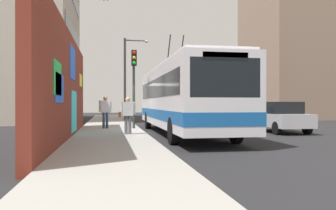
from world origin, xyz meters
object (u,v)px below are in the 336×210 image
at_px(parked_car_navy, 196,110).
at_px(pedestrian_midblock, 105,109).
at_px(pedestrian_at_curb, 128,112).
at_px(traffic_light, 134,76).
at_px(city_bus, 182,97).
at_px(parked_car_champagne, 212,111).
at_px(parked_car_black, 236,113).
at_px(street_lamp, 128,73).
at_px(parked_car_silver, 278,116).

relative_size(parked_car_navy, pedestrian_midblock, 2.71).
bearing_deg(pedestrian_at_curb, traffic_light, -8.66).
bearing_deg(city_bus, pedestrian_at_curb, 112.53).
bearing_deg(pedestrian_at_curb, parked_car_champagne, -31.16).
xyz_separation_m(parked_car_black, street_lamp, (3.88, 7.23, 3.00)).
relative_size(city_bus, pedestrian_at_curb, 7.68).
bearing_deg(pedestrian_at_curb, parked_car_black, -46.43).
xyz_separation_m(parked_car_black, pedestrian_at_curb, (-7.49, 7.88, 0.27)).
distance_m(parked_car_black, street_lamp, 8.73).
height_order(parked_car_black, pedestrian_at_curb, pedestrian_at_curb).
bearing_deg(parked_car_silver, pedestrian_at_curb, 100.85).
height_order(parked_car_silver, parked_car_navy, same).
xyz_separation_m(pedestrian_at_curb, traffic_light, (3.46, -0.53, 1.90)).
relative_size(city_bus, parked_car_black, 2.78).
relative_size(traffic_light, street_lamp, 0.67).
distance_m(parked_car_navy, pedestrian_at_curb, 19.88).
xyz_separation_m(pedestrian_midblock, street_lamp, (7.71, -1.64, 2.65)).
distance_m(pedestrian_at_curb, traffic_light, 3.98).
bearing_deg(parked_car_black, street_lamp, 61.79).
xyz_separation_m(parked_car_black, pedestrian_midblock, (-3.83, 8.87, 0.34)).
relative_size(city_bus, pedestrian_midblock, 7.23).
xyz_separation_m(parked_car_champagne, pedestrian_at_curb, (-13.03, 7.88, 0.27)).
bearing_deg(street_lamp, pedestrian_midblock, 168.01).
bearing_deg(pedestrian_midblock, parked_car_silver, -103.61).
relative_size(parked_car_navy, pedestrian_at_curb, 2.89).
relative_size(parked_car_silver, parked_car_champagne, 0.96).
bearing_deg(parked_car_champagne, parked_car_navy, 0.00).
bearing_deg(street_lamp, parked_car_black, -118.21).
bearing_deg(traffic_light, pedestrian_at_curb, 171.34).
bearing_deg(traffic_light, pedestrian_midblock, 82.48).
relative_size(parked_car_silver, traffic_light, 0.99).
bearing_deg(street_lamp, city_bus, -168.81).
height_order(parked_car_champagne, pedestrian_at_curb, pedestrian_at_curb).
relative_size(parked_car_silver, parked_car_black, 0.93).
height_order(city_bus, traffic_light, city_bus).
bearing_deg(street_lamp, pedestrian_at_curb, 176.75).
distance_m(pedestrian_at_curb, pedestrian_midblock, 3.79).
bearing_deg(parked_car_silver, city_bus, 94.39).
xyz_separation_m(parked_car_black, parked_car_navy, (10.76, -0.00, 0.00)).
distance_m(parked_car_black, traffic_light, 8.66).
xyz_separation_m(parked_car_champagne, street_lamp, (-1.66, 7.23, 3.00)).
xyz_separation_m(parked_car_silver, parked_car_black, (5.98, -0.00, 0.00)).
bearing_deg(parked_car_champagne, city_bus, 156.42).
relative_size(parked_car_silver, pedestrian_midblock, 2.42).
height_order(parked_car_champagne, traffic_light, traffic_light).
xyz_separation_m(parked_car_black, parked_car_champagne, (5.53, -0.00, 0.00)).
bearing_deg(parked_car_champagne, traffic_light, 142.47).
distance_m(parked_car_navy, street_lamp, 10.42).
height_order(pedestrian_at_curb, street_lamp, street_lamp).
relative_size(pedestrian_midblock, traffic_light, 0.41).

